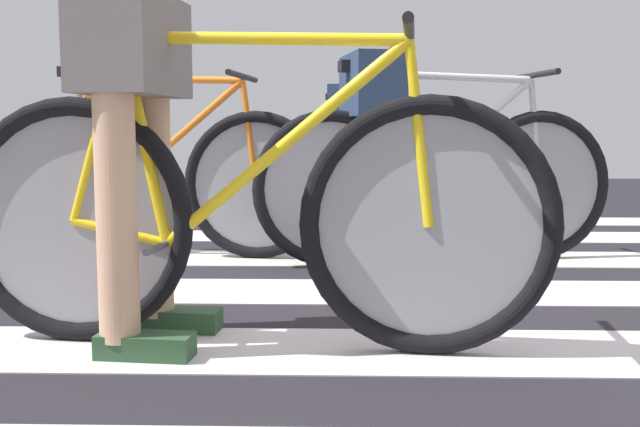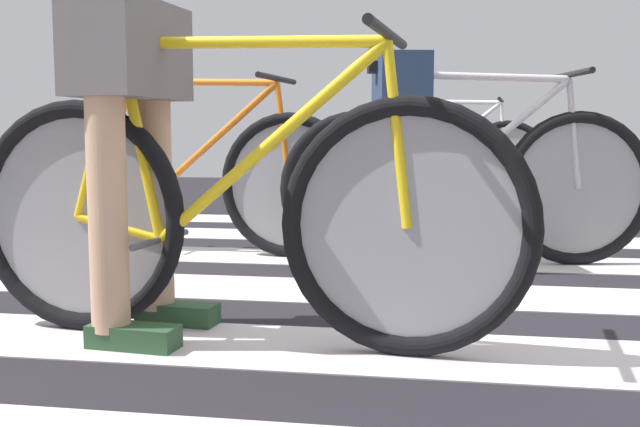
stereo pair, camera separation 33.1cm
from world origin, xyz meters
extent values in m
cube|color=black|center=(0.00, 0.00, 0.01)|extent=(18.00, 14.00, 0.02)
cube|color=beige|center=(-0.03, -0.77, 0.02)|extent=(5.20, 0.44, 0.00)
cube|color=silver|center=(-0.03, 0.00, 0.02)|extent=(5.20, 0.44, 0.00)
cube|color=beige|center=(0.11, 0.75, 0.02)|extent=(5.20, 0.44, 0.00)
cube|color=silver|center=(0.12, 1.50, 0.02)|extent=(5.20, 0.44, 0.00)
cube|color=silver|center=(0.10, 2.27, 0.02)|extent=(5.20, 0.44, 0.00)
torus|color=black|center=(-0.78, -0.69, 0.38)|extent=(0.72, 0.13, 0.72)
torus|color=black|center=(0.24, -0.79, 0.38)|extent=(0.72, 0.13, 0.72)
cylinder|color=gray|center=(-0.78, -0.69, 0.38)|extent=(0.60, 0.07, 0.61)
cylinder|color=gray|center=(0.24, -0.79, 0.38)|extent=(0.60, 0.07, 0.61)
cylinder|color=yellow|center=(-0.22, -0.74, 0.89)|extent=(0.80, 0.12, 0.05)
cylinder|color=yellow|center=(-0.16, -0.75, 0.60)|extent=(0.70, 0.11, 0.59)
cylinder|color=yellow|center=(-0.56, -0.71, 0.61)|extent=(0.16, 0.05, 0.59)
cylinder|color=yellow|center=(-0.64, -0.70, 0.35)|extent=(0.29, 0.06, 0.09)
cylinder|color=yellow|center=(-0.70, -0.69, 0.64)|extent=(0.19, 0.04, 0.53)
cylinder|color=yellow|center=(0.21, -0.79, 0.63)|extent=(0.09, 0.04, 0.50)
cube|color=black|center=(-0.62, -0.70, 0.93)|extent=(0.25, 0.11, 0.05)
cylinder|color=black|center=(0.18, -0.79, 0.90)|extent=(0.08, 0.52, 0.03)
cylinder|color=#4C4C51|center=(-0.50, -0.72, 0.32)|extent=(0.06, 0.34, 0.02)
cylinder|color=tan|center=(-0.57, -0.57, 0.52)|extent=(0.11, 0.11, 0.91)
cylinder|color=tan|center=(-0.60, -0.85, 0.52)|extent=(0.11, 0.11, 0.91)
cube|color=slate|center=(-0.59, -0.71, 0.88)|extent=(0.26, 0.43, 0.28)
cube|color=#27482B|center=(-0.51, -0.57, 0.06)|extent=(0.27, 0.13, 0.07)
cube|color=#27482B|center=(-0.53, -0.85, 0.06)|extent=(0.27, 0.13, 0.07)
torus|color=black|center=(-0.05, 0.55, 0.38)|extent=(0.71, 0.20, 0.72)
torus|color=black|center=(0.95, 0.75, 0.38)|extent=(0.71, 0.20, 0.72)
cylinder|color=gray|center=(-0.05, 0.55, 0.38)|extent=(0.60, 0.13, 0.61)
cylinder|color=gray|center=(0.95, 0.75, 0.38)|extent=(0.60, 0.13, 0.61)
cylinder|color=#BBB3BC|center=(0.50, 0.66, 0.89)|extent=(0.79, 0.19, 0.05)
cylinder|color=#BBB3BC|center=(0.56, 0.67, 0.60)|extent=(0.69, 0.17, 0.59)
cylinder|color=#BBB3BC|center=(0.17, 0.59, 0.61)|extent=(0.16, 0.06, 0.59)
cylinder|color=#BBB3BC|center=(0.09, 0.58, 0.35)|extent=(0.29, 0.08, 0.09)
cylinder|color=#BBB3BC|center=(0.03, 0.56, 0.64)|extent=(0.19, 0.06, 0.53)
cylinder|color=#BBB3BC|center=(0.92, 0.75, 0.63)|extent=(0.09, 0.05, 0.50)
cube|color=black|center=(0.11, 0.58, 0.93)|extent=(0.25, 0.14, 0.05)
cylinder|color=black|center=(0.89, 0.74, 0.90)|extent=(0.13, 0.52, 0.03)
cylinder|color=#4C4C51|center=(0.23, 0.60, 0.32)|extent=(0.09, 0.34, 0.02)
cylinder|color=beige|center=(0.11, 0.72, 0.51)|extent=(0.11, 0.11, 0.87)
cylinder|color=beige|center=(0.17, 0.45, 0.51)|extent=(0.11, 0.11, 0.87)
cube|color=#23334F|center=(0.14, 0.59, 0.84)|extent=(0.30, 0.45, 0.28)
cube|color=#55231F|center=(0.18, 0.74, 0.06)|extent=(0.27, 0.15, 0.07)
cube|color=#55231F|center=(0.24, 0.46, 0.06)|extent=(0.27, 0.15, 0.07)
torus|color=black|center=(-1.42, 0.86, 0.38)|extent=(0.72, 0.14, 0.72)
torus|color=black|center=(-0.41, 0.74, 0.38)|extent=(0.72, 0.14, 0.72)
cylinder|color=gray|center=(-1.42, 0.86, 0.38)|extent=(0.60, 0.08, 0.61)
cylinder|color=gray|center=(-0.41, 0.74, 0.38)|extent=(0.60, 0.08, 0.61)
cylinder|color=orange|center=(-0.87, 0.80, 0.89)|extent=(0.80, 0.13, 0.05)
cylinder|color=orange|center=(-0.81, 0.79, 0.60)|extent=(0.70, 0.12, 0.59)
cylinder|color=orange|center=(-1.20, 0.84, 0.61)|extent=(0.16, 0.05, 0.59)
cylinder|color=orange|center=(-1.28, 0.85, 0.35)|extent=(0.29, 0.06, 0.09)
cylinder|color=orange|center=(-1.34, 0.85, 0.64)|extent=(0.19, 0.05, 0.53)
cylinder|color=orange|center=(-0.44, 0.75, 0.63)|extent=(0.09, 0.04, 0.50)
cube|color=black|center=(-1.26, 0.84, 0.93)|extent=(0.25, 0.12, 0.05)
cylinder|color=black|center=(-0.47, 0.75, 0.90)|extent=(0.09, 0.52, 0.03)
cylinder|color=#4C4C51|center=(-1.14, 0.83, 0.32)|extent=(0.06, 0.34, 0.02)
torus|color=black|center=(-0.16, 3.45, 0.38)|extent=(0.72, 0.14, 0.72)
torus|color=black|center=(0.85, 3.33, 0.38)|extent=(0.72, 0.14, 0.72)
cylinder|color=gray|center=(-0.16, 3.45, 0.38)|extent=(0.60, 0.08, 0.61)
cylinder|color=gray|center=(0.85, 3.33, 0.38)|extent=(0.60, 0.08, 0.61)
cylinder|color=white|center=(0.39, 3.38, 0.89)|extent=(0.80, 0.13, 0.05)
cylinder|color=white|center=(0.45, 3.38, 0.60)|extent=(0.70, 0.12, 0.59)
cylinder|color=white|center=(0.06, 3.43, 0.61)|extent=(0.16, 0.05, 0.59)
cylinder|color=white|center=(-0.02, 3.43, 0.35)|extent=(0.29, 0.06, 0.09)
cylinder|color=white|center=(-0.08, 3.44, 0.64)|extent=(0.19, 0.05, 0.53)
cylinder|color=white|center=(0.82, 3.33, 0.63)|extent=(0.09, 0.04, 0.50)
cube|color=black|center=(0.00, 3.43, 0.93)|extent=(0.25, 0.12, 0.05)
cylinder|color=black|center=(0.79, 3.33, 0.90)|extent=(0.09, 0.52, 0.03)
cylinder|color=#4C4C51|center=(0.11, 3.42, 0.32)|extent=(0.06, 0.34, 0.02)
cylinder|color=#A87A5B|center=(0.04, 3.57, 0.53)|extent=(0.11, 0.11, 0.91)
cylinder|color=#A87A5B|center=(0.01, 3.29, 0.53)|extent=(0.11, 0.11, 0.91)
cube|color=navy|center=(0.03, 3.43, 0.88)|extent=(0.27, 0.43, 0.28)
cube|color=black|center=(0.11, 3.56, 0.06)|extent=(0.27, 0.13, 0.07)
cube|color=black|center=(0.08, 3.28, 0.06)|extent=(0.27, 0.13, 0.07)
camera|label=1|loc=(-0.01, -2.78, 0.63)|focal=41.17mm
camera|label=2|loc=(0.32, -2.78, 0.63)|focal=41.17mm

